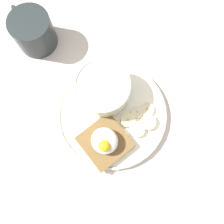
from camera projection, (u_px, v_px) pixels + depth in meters
The scene contains 11 objects.
ground_plane at pixel (112, 116), 59.19cm from camera, with size 120.00×120.00×2.00cm, color beige.
plate at pixel (112, 114), 57.44cm from camera, with size 25.33×25.33×1.60cm.
oatmeal_bowl at pixel (103, 89), 55.26cm from camera, with size 12.28×12.28×6.55cm.
toast_slice at pixel (105, 142), 54.89cm from camera, with size 11.43×11.43×1.59cm.
poached_egg at pixel (105, 142), 52.57cm from camera, with size 5.92×5.57×3.73cm.
banana_slice_front at pixel (137, 112), 56.71cm from camera, with size 3.85×3.86×1.27cm.
banana_slice_left at pixel (147, 110), 57.04cm from camera, with size 3.73×3.71×0.90cm.
banana_slice_back at pixel (148, 122), 56.06cm from camera, with size 4.94×4.94×1.57cm.
banana_slice_right at pixel (137, 130), 55.84cm from camera, with size 4.54×4.57×1.19cm.
banana_slice_inner at pixel (128, 120), 56.27cm from camera, with size 3.56×3.61×1.32cm.
coffee_mug at pixel (33, 31), 58.26cm from camera, with size 12.91×9.56×8.64cm.
Camera 1 is at (7.98, -9.81, 58.83)cm, focal length 40.00 mm.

